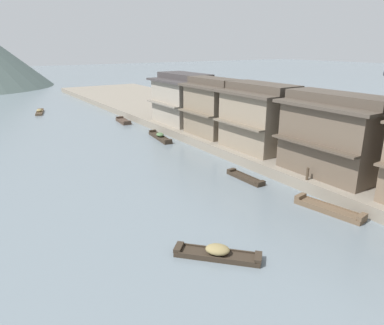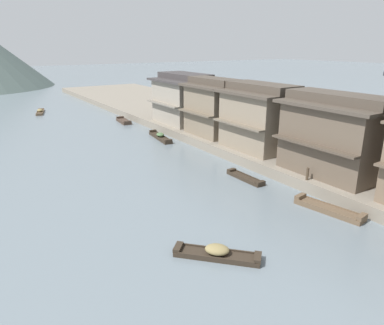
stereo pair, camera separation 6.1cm
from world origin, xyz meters
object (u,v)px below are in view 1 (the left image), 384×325
at_px(boat_upstream_distant, 123,121).
at_px(house_waterfront_far, 184,99).
at_px(house_waterfront_narrow, 213,107).
at_px(house_waterfront_tall, 260,117).
at_px(boat_moored_second, 40,112).
at_px(boat_moored_far, 217,253).
at_px(mooring_post_dock_mid, 307,174).
at_px(house_waterfront_second, 335,135).
at_px(boat_moored_nearest, 160,137).
at_px(boat_moored_third, 245,178).
at_px(boat_midriver_drifting, 329,209).

bearing_deg(boat_upstream_distant, house_waterfront_far, -57.47).
bearing_deg(house_waterfront_narrow, house_waterfront_tall, -86.96).
height_order(boat_moored_second, house_waterfront_narrow, house_waterfront_narrow).
relative_size(boat_moored_far, mooring_post_dock_mid, 4.18).
xyz_separation_m(boat_upstream_distant, house_waterfront_second, (4.52, -30.66, 3.70)).
bearing_deg(boat_moored_far, boat_upstream_distant, 75.15).
height_order(boat_moored_nearest, boat_moored_second, boat_moored_nearest).
bearing_deg(mooring_post_dock_mid, house_waterfront_narrow, 80.59).
distance_m(boat_upstream_distant, house_waterfront_second, 31.21).
height_order(boat_moored_nearest, boat_moored_far, boat_moored_nearest).
height_order(house_waterfront_second, house_waterfront_far, same).
bearing_deg(mooring_post_dock_mid, boat_moored_second, 102.82).
xyz_separation_m(boat_moored_nearest, boat_upstream_distant, (0.03, 10.95, -0.06)).
xyz_separation_m(house_waterfront_narrow, mooring_post_dock_mid, (-2.54, -15.36, -2.55)).
bearing_deg(house_waterfront_second, boat_moored_far, -165.25).
height_order(house_waterfront_narrow, mooring_post_dock_mid, house_waterfront_narrow).
distance_m(boat_moored_far, boat_upstream_distant, 35.42).
distance_m(boat_moored_nearest, house_waterfront_far, 6.95).
distance_m(boat_moored_third, house_waterfront_second, 7.55).
distance_m(house_waterfront_second, mooring_post_dock_mid, 3.75).
height_order(boat_moored_nearest, house_waterfront_far, house_waterfront_far).
distance_m(house_waterfront_tall, mooring_post_dock_mid, 9.24).
relative_size(house_waterfront_narrow, house_waterfront_far, 0.84).
bearing_deg(boat_moored_second, mooring_post_dock_mid, -77.18).
distance_m(house_waterfront_second, house_waterfront_far, 22.64).
xyz_separation_m(boat_moored_second, mooring_post_dock_mid, (10.16, -44.62, 1.13)).
distance_m(boat_moored_far, boat_midriver_drifting, 9.29).
relative_size(boat_moored_second, house_waterfront_far, 0.62).
height_order(boat_midriver_drifting, boat_upstream_distant, boat_upstream_distant).
relative_size(house_waterfront_second, house_waterfront_tall, 1.11).
bearing_deg(mooring_post_dock_mid, boat_moored_nearest, 95.19).
distance_m(boat_upstream_distant, mooring_post_dock_mid, 30.75).
xyz_separation_m(boat_moored_far, mooring_post_dock_mid, (10.85, 3.56, 1.11)).
bearing_deg(boat_upstream_distant, house_waterfront_second, -81.61).
xyz_separation_m(boat_moored_far, house_waterfront_narrow, (13.39, 18.92, 3.65)).
distance_m(boat_moored_third, boat_midriver_drifting, 7.52).
relative_size(boat_moored_second, house_waterfront_tall, 0.67).
bearing_deg(house_waterfront_narrow, house_waterfront_far, 83.66).
bearing_deg(boat_moored_second, boat_moored_far, -90.82).
relative_size(boat_moored_third, house_waterfront_far, 0.48).
bearing_deg(boat_moored_second, house_waterfront_far, -58.41).
bearing_deg(boat_moored_nearest, mooring_post_dock_mid, -84.81).
distance_m(boat_moored_second, boat_moored_third, 41.12).
bearing_deg(boat_moored_nearest, boat_midriver_drifting, -89.42).
relative_size(boat_moored_nearest, house_waterfront_second, 0.68).
distance_m(boat_moored_nearest, boat_upstream_distant, 10.95).
xyz_separation_m(house_waterfront_tall, house_waterfront_far, (0.44, 14.26, -0.01)).
bearing_deg(boat_upstream_distant, boat_moored_far, -104.85).
xyz_separation_m(house_waterfront_second, house_waterfront_tall, (0.16, 8.37, 0.00)).
distance_m(boat_upstream_distant, house_waterfront_tall, 23.07).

